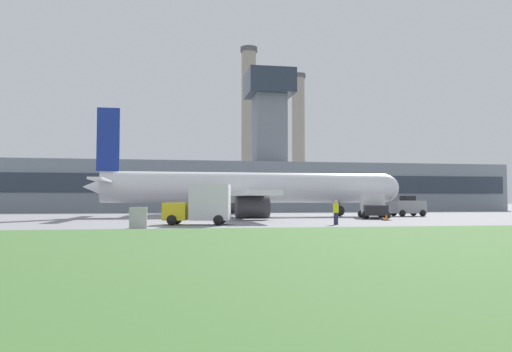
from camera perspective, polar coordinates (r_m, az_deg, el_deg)
The scene contains 11 objects.
ground_plane at distance 48.09m, azimuth 3.63°, elevation -4.79°, with size 400.00×400.00×0.00m, color gray.
terminal_building at distance 81.01m, azimuth -1.67°, elevation -0.76°, with size 88.21×12.08×23.03m.
smokestack_left at distance 113.14m, azimuth -0.81°, elevation 5.68°, with size 3.90×3.90×36.52m.
smokestack_right at distance 118.65m, azimuth 4.88°, elevation 4.13°, with size 3.53×3.53×31.80m.
airplane at distance 51.09m, azimuth -1.33°, elevation -1.49°, with size 32.71×31.98×10.79m.
pushback_tug at distance 54.94m, azimuth 16.97°, elevation -3.42°, with size 3.61×2.61×2.16m.
baggage_truck at distance 34.30m, azimuth -6.17°, elevation -3.37°, with size 4.75×3.19×2.74m.
fuel_truck at distance 48.33m, azimuth 13.21°, elevation -3.39°, with size 3.64×6.00×2.27m.
ground_crew_person at distance 34.45m, azimuth 9.12°, elevation -4.10°, with size 0.52×0.52×1.69m.
traffic_cone_near_nose at distance 42.73m, azimuth 14.67°, elevation -4.62°, with size 0.60×0.60×0.53m.
utility_cabinet at distance 30.36m, azimuth -13.31°, elevation -4.67°, with size 1.02×0.51×1.25m.
Camera 1 is at (-11.32, -46.71, 1.63)m, focal length 35.00 mm.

